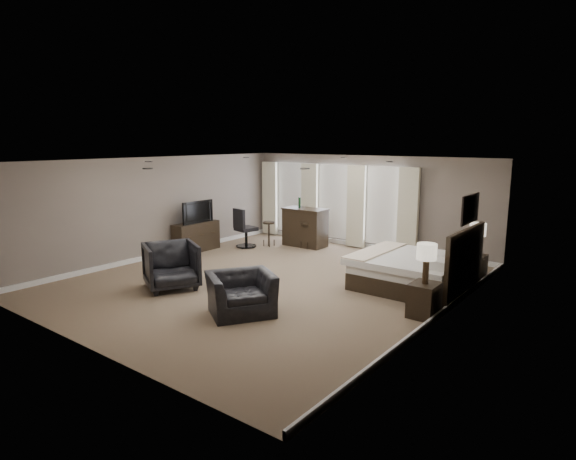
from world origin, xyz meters
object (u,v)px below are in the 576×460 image
Objects in this scene: armchair_near at (241,287)px; bar_stool_left at (269,234)px; nightstand_near at (424,300)px; bed at (411,255)px; bar_stool_right at (306,235)px; bar_counter at (305,227)px; armchair_far at (171,264)px; lamp_near at (426,264)px; tv at (196,220)px; desk_chair at (246,228)px; lamp_far at (477,239)px; dresser at (196,237)px; nightstand_far at (475,267)px.

armchair_near is 1.57× the size of bar_stool_left.
bed is at bearing 121.54° from nightstand_near.
bar_counter is at bearing 131.75° from bar_stool_right.
armchair_far is (-3.88, -3.07, -0.16)m from bed.
nightstand_near is at bearing 0.00° from lamp_near.
armchair_far reaches higher than bar_stool_right.
bed is 2.88× the size of bar_stool_right.
desk_chair is (0.76, 1.20, -0.30)m from tv.
armchair_far is 4.42m from bar_stool_left.
lamp_far is 7.20m from dresser.
lamp_near is 5.96m from bar_counter.
desk_chair is (-0.42, -0.51, 0.21)m from bar_stool_left.
armchair_near is at bearing -67.96° from armchair_far.
bar_stool_left is at bearing 154.89° from nightstand_near.
bar_stool_right is (-4.73, 3.13, -0.57)m from lamp_near.
bar_stool_left is at bearing -156.68° from bar_stool_right.
bar_counter reaches higher than bar_stool_right.
dresser is (-6.92, -1.92, 0.13)m from nightstand_far.
tv is at bearing -135.60° from bar_stool_right.
lamp_far is at bearing 3.72° from armchair_near.
lamp_far is at bearing 90.00° from nightstand_near.
nightstand_near is 1.10× the size of nightstand_far.
nightstand_near is 0.57× the size of tv.
lamp_far is (0.89, 1.45, 0.21)m from bed.
bar_counter is 1.06m from bar_stool_left.
bar_stool_left is at bearing -141.52° from bar_counter.
bed is at bearing -121.54° from lamp_far.
tv is at bearing 171.93° from lamp_near.
armchair_far reaches higher than tv.
nightstand_near is 5.95m from bar_counter.
bed is 2.05× the size of tv.
bar_counter reaches higher than tv.
lamp_far is 7.18m from tv.
bed is at bearing -23.57° from bar_stool_right.
bar_counter is 1.78× the size of bar_stool_left.
bed reaches higher than bar_stool_right.
armchair_far is 1.41× the size of bar_stool_right.
bar_stool_right is (0.19, -0.21, -0.18)m from bar_counter.
dresser reaches higher than bar_stool_left.
bar_counter reaches higher than armchair_near.
nightstand_near is 2.90m from nightstand_far.
desk_chair is at bearing 172.10° from bed.
dresser is at bearing -130.26° from bar_counter.
bar_stool_right is 1.72m from desk_chair.
armchair_far reaches higher than nightstand_near.
nightstand_near is 2.96m from lamp_far.
tv is (-6.03, -0.47, 0.18)m from bed.
nightstand_far is 0.48× the size of desk_chair.
bed is 3.97× the size of nightstand_far.
lamp_near is at bearing 0.00° from nightstand_near.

